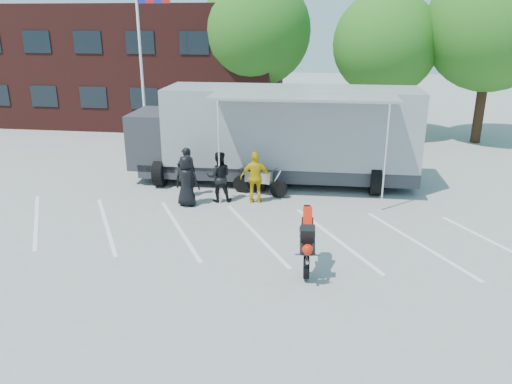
% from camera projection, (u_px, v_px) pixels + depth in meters
% --- Properties ---
extents(ground, '(100.00, 100.00, 0.00)m').
position_uv_depth(ground, '(243.00, 247.00, 14.30)').
color(ground, gray).
rests_on(ground, ground).
extents(parking_bay_lines, '(18.09, 13.33, 0.01)m').
position_uv_depth(parking_bay_lines, '(249.00, 233.00, 15.24)').
color(parking_bay_lines, white).
rests_on(parking_bay_lines, ground).
extents(office_building, '(18.00, 8.00, 7.00)m').
position_uv_depth(office_building, '(135.00, 64.00, 31.36)').
color(office_building, '#471B17').
rests_on(office_building, ground).
extents(flagpole, '(1.61, 0.12, 8.00)m').
position_uv_depth(flagpole, '(145.00, 45.00, 22.85)').
color(flagpole, white).
rests_on(flagpole, ground).
extents(tree_left, '(6.12, 6.12, 8.64)m').
position_uv_depth(tree_left, '(256.00, 31.00, 27.71)').
color(tree_left, '#382314').
rests_on(tree_left, ground).
extents(tree_mid, '(5.44, 5.44, 7.68)m').
position_uv_depth(tree_mid, '(385.00, 44.00, 26.02)').
color(tree_mid, '#382314').
rests_on(tree_mid, ground).
extents(tree_right, '(6.46, 6.46, 9.12)m').
position_uv_depth(tree_right, '(492.00, 26.00, 24.56)').
color(tree_right, '#382314').
rests_on(tree_right, ground).
extents(transporter_truck, '(11.85, 5.89, 3.73)m').
position_uv_depth(transporter_truck, '(277.00, 181.00, 20.10)').
color(transporter_truck, gray).
rests_on(transporter_truck, ground).
extents(parked_motorcycle, '(2.30, 1.28, 1.15)m').
position_uv_depth(parked_motorcycle, '(260.00, 195.00, 18.56)').
color(parked_motorcycle, '#B5B5BA').
rests_on(parked_motorcycle, ground).
extents(stunt_bike_rider, '(0.87, 1.66, 1.90)m').
position_uv_depth(stunt_bike_rider, '(305.00, 267.00, 13.11)').
color(stunt_bike_rider, black).
rests_on(stunt_bike_rider, ground).
extents(spectator_leather_a, '(0.95, 0.69, 1.80)m').
position_uv_depth(spectator_leather_a, '(187.00, 181.00, 17.22)').
color(spectator_leather_a, black).
rests_on(spectator_leather_a, ground).
extents(spectator_leather_b, '(0.79, 0.67, 1.84)m').
position_uv_depth(spectator_leather_b, '(187.00, 172.00, 18.14)').
color(spectator_leather_b, black).
rests_on(spectator_leather_b, ground).
extents(spectator_leather_c, '(1.01, 0.86, 1.82)m').
position_uv_depth(spectator_leather_c, '(219.00, 177.00, 17.62)').
color(spectator_leather_c, black).
rests_on(spectator_leather_c, ground).
extents(spectator_hivis, '(1.13, 0.57, 1.85)m').
position_uv_depth(spectator_hivis, '(256.00, 178.00, 17.50)').
color(spectator_hivis, '#DDB40B').
rests_on(spectator_hivis, ground).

